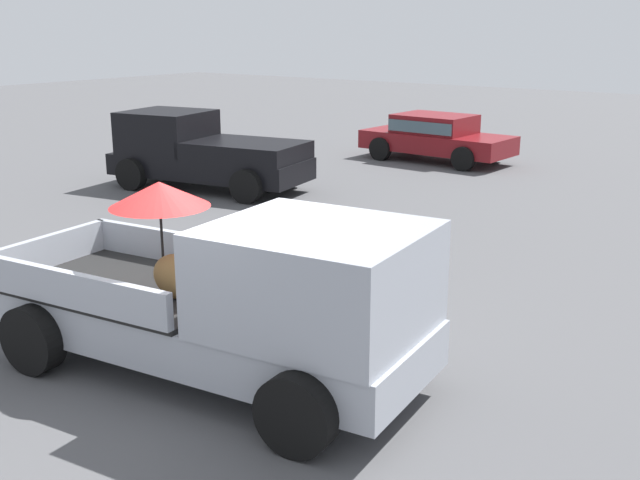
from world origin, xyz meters
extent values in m
plane|color=#4C4C4F|center=(0.00, 0.00, 0.00)|extent=(80.00, 80.00, 0.00)
cylinder|color=black|center=(1.63, 1.17, 0.40)|extent=(0.83, 0.37, 0.80)
cylinder|color=black|center=(1.85, -0.78, 0.40)|extent=(0.83, 0.37, 0.80)
cylinder|color=black|center=(-1.85, 0.78, 0.40)|extent=(0.83, 0.37, 0.80)
cylinder|color=black|center=(-1.63, -1.17, 0.40)|extent=(0.83, 0.37, 0.80)
cube|color=#9EA3AD|center=(0.00, 0.00, 0.57)|extent=(5.17, 2.34, 0.50)
cube|color=#9EA3AD|center=(1.39, 0.16, 1.36)|extent=(2.29, 2.08, 1.08)
cube|color=#4C606B|center=(2.39, 0.27, 1.56)|extent=(0.25, 1.72, 0.64)
cube|color=black|center=(-1.14, -0.13, 0.85)|extent=(2.99, 2.14, 0.06)
cube|color=#9EA3AD|center=(-1.25, 0.79, 1.08)|extent=(2.79, 0.41, 0.40)
cube|color=#9EA3AD|center=(-1.04, -1.04, 1.08)|extent=(2.79, 0.41, 0.40)
cube|color=#9EA3AD|center=(-2.48, -0.28, 1.08)|extent=(0.30, 1.84, 0.40)
ellipsoid|color=olive|center=(-0.27, -0.17, 1.14)|extent=(0.71, 0.39, 0.52)
sphere|color=olive|center=(0.03, -0.14, 1.46)|extent=(0.31, 0.31, 0.28)
cone|color=olive|center=(0.02, -0.06, 1.60)|extent=(0.10, 0.10, 0.12)
cone|color=olive|center=(0.04, -0.22, 1.60)|extent=(0.10, 0.10, 0.12)
cylinder|color=black|center=(-0.54, -0.14, 1.41)|extent=(0.03, 0.03, 1.05)
cone|color=red|center=(-0.54, -0.14, 2.03)|extent=(1.23, 1.23, 0.28)
cylinder|color=black|center=(-8.52, 6.14, 0.38)|extent=(0.79, 0.39, 0.76)
cylinder|color=black|center=(-8.85, 8.02, 0.38)|extent=(0.79, 0.39, 0.76)
cylinder|color=black|center=(-5.37, 6.70, 0.38)|extent=(0.79, 0.39, 0.76)
cylinder|color=black|center=(-5.70, 8.57, 0.38)|extent=(0.79, 0.39, 0.76)
cube|color=black|center=(-7.11, 7.36, 0.55)|extent=(5.04, 2.60, 0.50)
cube|color=black|center=(-8.29, 7.15, 1.30)|extent=(2.18, 2.10, 1.00)
cube|color=black|center=(-6.13, 7.53, 1.00)|extent=(2.97, 2.24, 0.40)
cylinder|color=black|center=(-3.16, 14.81, 0.33)|extent=(0.67, 0.25, 0.66)
cylinder|color=black|center=(-3.24, 13.06, 0.33)|extent=(0.67, 0.25, 0.66)
cylinder|color=black|center=(-5.86, 14.94, 0.33)|extent=(0.67, 0.25, 0.66)
cylinder|color=black|center=(-5.94, 13.18, 0.33)|extent=(0.67, 0.25, 0.66)
cube|color=maroon|center=(-4.55, 14.00, 0.55)|extent=(4.38, 1.96, 0.52)
cube|color=maroon|center=(-4.65, 14.00, 1.05)|extent=(2.17, 1.70, 0.56)
cube|color=#4C606B|center=(-4.65, 14.00, 1.05)|extent=(2.12, 1.77, 0.32)
camera|label=1|loc=(5.76, -5.77, 3.84)|focal=43.28mm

